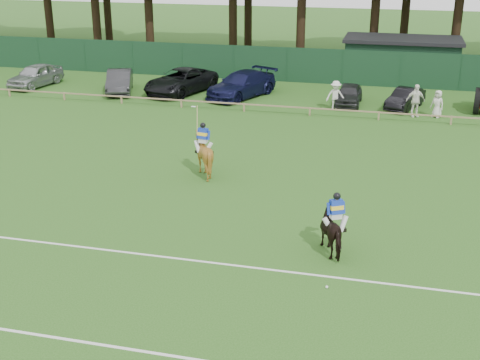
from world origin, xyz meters
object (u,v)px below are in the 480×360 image
(spectator_left, at_px, (335,95))
(hatch_grey, at_px, (349,94))
(utility_shed, at_px, (402,58))
(sedan_grey, at_px, (119,81))
(suv_black, at_px, (181,81))
(horse_chestnut, at_px, (203,154))
(polo_ball, at_px, (327,287))
(estate_black, at_px, (405,98))
(spectator_mid, at_px, (415,101))
(sedan_silver, at_px, (35,75))
(spectator_right, at_px, (437,104))
(sedan_navy, at_px, (241,85))
(horse_dark, at_px, (335,231))

(spectator_left, bearing_deg, hatch_grey, 43.38)
(utility_shed, bearing_deg, sedan_grey, -153.76)
(suv_black, distance_m, spectator_left, 10.78)
(horse_chestnut, bearing_deg, suv_black, -57.75)
(polo_ball, bearing_deg, estate_black, 84.89)
(estate_black, height_order, spectator_mid, spectator_mid)
(sedan_silver, bearing_deg, spectator_left, 4.63)
(spectator_right, relative_size, utility_shed, 0.19)
(estate_black, height_order, spectator_left, spectator_left)
(estate_black, bearing_deg, hatch_grey, -162.18)
(spectator_mid, bearing_deg, horse_chestnut, -145.65)
(suv_black, relative_size, sedan_navy, 1.03)
(horse_chestnut, bearing_deg, spectator_left, -99.33)
(hatch_grey, distance_m, estate_black, 3.45)
(sedan_navy, bearing_deg, utility_shed, 63.41)
(sedan_silver, relative_size, utility_shed, 0.55)
(hatch_grey, height_order, utility_shed, utility_shed)
(estate_black, xyz_separation_m, spectator_right, (1.83, -1.72, 0.19))
(horse_dark, distance_m, spectator_right, 19.09)
(horse_chestnut, relative_size, suv_black, 0.32)
(sedan_navy, height_order, utility_shed, utility_shed)
(spectator_left, relative_size, utility_shed, 0.21)
(spectator_right, xyz_separation_m, utility_shed, (-2.25, 10.57, 0.74))
(sedan_grey, height_order, hatch_grey, sedan_grey)
(sedan_navy, height_order, spectator_right, sedan_navy)
(spectator_left, bearing_deg, horse_chestnut, -132.17)
(suv_black, relative_size, spectator_mid, 3.03)
(horse_chestnut, xyz_separation_m, suv_black, (-6.17, 14.84, -0.12))
(spectator_mid, bearing_deg, hatch_grey, 133.86)
(sedan_navy, distance_m, hatch_grey, 7.05)
(suv_black, distance_m, spectator_mid, 15.48)
(sedan_silver, bearing_deg, sedan_navy, 10.22)
(hatch_grey, bearing_deg, sedan_silver, -179.25)
(hatch_grey, distance_m, spectator_right, 5.60)
(utility_shed, bearing_deg, spectator_mid, -84.75)
(spectator_left, bearing_deg, estate_black, -4.26)
(horse_chestnut, xyz_separation_m, estate_black, (8.56, 14.26, -0.32))
(horse_chestnut, height_order, polo_ball, horse_chestnut)
(horse_dark, bearing_deg, suv_black, -87.03)
(spectator_left, bearing_deg, utility_shed, 46.97)
(horse_chestnut, distance_m, spectator_left, 13.58)
(utility_shed, bearing_deg, estate_black, -87.28)
(hatch_grey, relative_size, spectator_mid, 1.96)
(horse_dark, xyz_separation_m, sedan_navy, (-8.38, 20.87, 0.04))
(sedan_navy, distance_m, spectator_mid, 11.29)
(sedan_navy, relative_size, spectator_left, 3.17)
(horse_dark, relative_size, estate_black, 0.50)
(horse_chestnut, bearing_deg, spectator_right, -119.95)
(horse_dark, bearing_deg, polo_ball, 63.34)
(horse_chestnut, xyz_separation_m, spectator_mid, (9.12, 12.39, 0.03))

